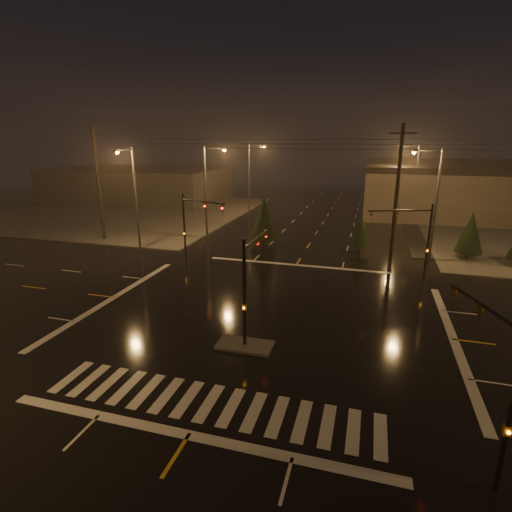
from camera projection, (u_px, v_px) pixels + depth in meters
The scene contains 21 objects.
ground at pixel (264, 316), 25.26m from camera, with size 140.00×140.00×0.00m, color black.
sidewalk_nw at pixel (126, 211), 60.88m from camera, with size 36.00×36.00×0.12m, color #484540.
median_island at pixel (245, 345), 21.56m from camera, with size 3.00×1.60×0.15m, color #484540.
crosswalk at pixel (209, 403), 16.98m from camera, with size 15.00×2.60×0.01m, color beige.
stop_bar_near at pixel (189, 435), 15.13m from camera, with size 16.00×0.50×0.01m, color beige.
stop_bar_far at pixel (296, 265), 35.39m from camera, with size 16.00×0.50×0.01m, color beige.
commercial_block at pixel (138, 184), 72.49m from camera, with size 30.00×18.00×5.60m, color #443E3B.
signal_mast_median at pixel (250, 275), 21.37m from camera, with size 0.25×4.59×6.00m.
signal_mast_ne at pixel (416, 232), 30.97m from camera, with size 4.84×1.86×6.00m.
signal_mast_nw at pixel (192, 219), 36.05m from camera, with size 4.84×1.86×6.00m.
signal_mast_se at pixel (499, 375), 12.50m from camera, with size 1.55×3.87×6.00m.
streetlight_1 at pixel (208, 186), 43.17m from camera, with size 2.77×0.32×10.00m.
streetlight_2 at pixel (251, 174), 57.90m from camera, with size 2.77×0.32×10.00m.
streetlight_3 at pixel (433, 197), 35.35m from camera, with size 2.77×0.32×10.00m.
streetlight_4 at pixel (414, 177), 53.76m from camera, with size 2.77×0.32×10.00m.
streetlight_5 at pixel (134, 193), 38.18m from camera, with size 0.32×2.77×10.00m.
utility_pole_0 at pixel (99, 184), 42.29m from camera, with size 2.20×0.32×12.00m.
utility_pole_1 at pixel (397, 195), 34.27m from camera, with size 2.20×0.32×12.00m.
conifer_0 at pixel (471, 232), 36.33m from camera, with size 2.42×2.42×4.47m.
conifer_3 at pixel (264, 218), 41.09m from camera, with size 2.83×2.83×5.13m.
conifer_4 at pixel (361, 231), 38.35m from camera, with size 1.92×1.92×3.70m.
Camera 1 is at (5.96, -22.36, 10.84)m, focal length 28.00 mm.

